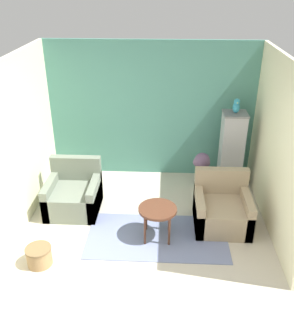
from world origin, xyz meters
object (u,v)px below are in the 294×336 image
(armchair_right, at_px, (222,210))
(wicker_basket, at_px, (39,255))
(armchair_left, at_px, (74,195))
(potted_plant, at_px, (201,168))
(coffee_table, at_px, (158,212))
(parrot, at_px, (236,106))
(birdcage, at_px, (231,152))

(armchair_right, distance_m, wicker_basket, 2.81)
(armchair_left, distance_m, armchair_right, 2.44)
(armchair_right, relative_size, potted_plant, 1.20)
(coffee_table, relative_size, potted_plant, 0.80)
(parrot, relative_size, wicker_basket, 0.74)
(armchair_right, bearing_deg, wicker_basket, -157.88)
(armchair_right, height_order, birdcage, birdcage)
(potted_plant, bearing_deg, wicker_basket, -137.11)
(birdcage, xyz_separation_m, parrot, (0.00, 0.00, 0.85))
(armchair_right, bearing_deg, armchair_left, 172.60)
(parrot, bearing_deg, coffee_table, -128.08)
(armchair_left, relative_size, armchair_right, 1.00)
(birdcage, relative_size, wicker_basket, 4.04)
(parrot, relative_size, potted_plant, 0.37)
(coffee_table, relative_size, armchair_left, 0.67)
(parrot, height_order, wicker_basket, parrot)
(birdcage, relative_size, potted_plant, 2.03)
(birdcage, height_order, parrot, parrot)
(wicker_basket, bearing_deg, armchair_right, 22.12)
(armchair_left, bearing_deg, potted_plant, 20.64)
(armchair_right, distance_m, parrot, 1.82)
(potted_plant, bearing_deg, birdcage, 12.61)
(coffee_table, bearing_deg, birdcage, 51.88)
(armchair_right, xyz_separation_m, wicker_basket, (-2.60, -1.06, -0.12))
(coffee_table, distance_m, armchair_right, 1.09)
(armchair_right, distance_m, potted_plant, 1.17)
(armchair_left, bearing_deg, coffee_table, -26.21)
(coffee_table, distance_m, wicker_basket, 1.76)
(wicker_basket, bearing_deg, birdcage, 38.69)
(parrot, bearing_deg, armchair_right, -102.78)
(wicker_basket, bearing_deg, armchair_left, 82.54)
(parrot, distance_m, wicker_basket, 3.95)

